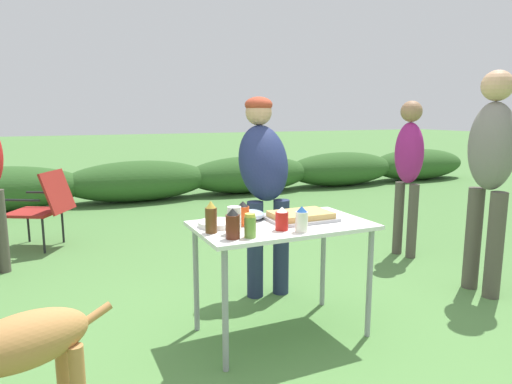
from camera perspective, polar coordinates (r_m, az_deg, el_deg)
The scene contains 18 objects.
ground_plane at distance 3.15m, azimuth 3.14°, elevation -17.13°, with size 60.00×60.00×0.00m, color #4C7A3D.
shrub_hedge at distance 7.73m, azimuth -14.47°, elevation 1.35°, with size 14.40×0.90×0.66m.
folding_table at distance 2.91m, azimuth 3.27°, elevation -5.40°, with size 1.10×0.64×0.74m.
food_tray at distance 2.97m, azimuth 5.61°, elevation -3.05°, with size 0.43×0.30×0.06m.
plate_stack at distance 2.82m, azimuth -4.89°, elevation -3.97°, with size 0.24×0.24×0.03m, color white.
mixing_bowl at distance 2.97m, azimuth -0.69°, elevation -2.87°, with size 0.18×0.18×0.07m, color #99B2CC.
paper_cup_stack at distance 2.63m, azimuth -2.74°, elevation -3.52°, with size 0.08×0.08×0.16m, color white.
hot_sauce_bottle at distance 2.82m, azimuth -1.64°, elevation -2.75°, with size 0.08×0.08×0.15m.
mayo_bottle at distance 2.68m, azimuth 5.73°, elevation -3.46°, with size 0.07×0.07×0.15m.
beer_bottle at distance 2.65m, azimuth -5.64°, elevation -3.21°, with size 0.07×0.07×0.19m.
bbq_sauce_bottle at distance 2.52m, azimuth -2.93°, elevation -4.04°, with size 0.08×0.08×0.17m.
ketchup_bottle at distance 2.71m, azimuth 3.25°, elevation -3.40°, with size 0.08×0.08×0.14m.
relish_jar at distance 2.55m, azimuth -0.74°, elevation -4.25°, with size 0.07×0.07×0.14m.
standing_person_in_gray_fleece at distance 3.58m, azimuth 0.98°, elevation 2.26°, with size 0.44×0.53×1.56m.
standing_person_in_dark_puffer at distance 3.96m, azimuth 27.28°, elevation 3.27°, with size 0.32×0.42×1.75m.
standing_person_in_olive_jacket at distance 4.74m, azimuth 18.53°, elevation 3.51°, with size 0.27×0.34×1.55m.
dog at distance 2.11m, azimuth -28.08°, elevation -17.59°, with size 0.78×0.39×0.70m.
camp_chair_green_behind_table at distance 5.34m, azimuth -25.05°, elevation -1.47°, with size 0.74×0.69×0.83m.
Camera 1 is at (-1.31, -2.48, 1.42)m, focal length 32.00 mm.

